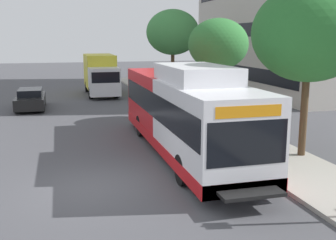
# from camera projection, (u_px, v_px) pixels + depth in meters

# --- Properties ---
(ground_plane) EXTENTS (120.00, 120.00, 0.00)m
(ground_plane) POSITION_uv_depth(u_px,v_px,m) (81.00, 132.00, 20.37)
(ground_plane) COLOR #4C4C51
(sidewalk_curb) EXTENTS (3.00, 56.00, 0.14)m
(sidewalk_curb) POSITION_uv_depth(u_px,v_px,m) (227.00, 131.00, 20.25)
(sidewalk_curb) COLOR #A8A399
(sidewalk_curb) RESTS_ON ground
(transit_bus) EXTENTS (2.58, 12.25, 3.65)m
(transit_bus) POSITION_uv_depth(u_px,v_px,m) (184.00, 112.00, 16.32)
(transit_bus) COLOR white
(transit_bus) RESTS_ON ground
(street_tree_near_stop) EXTENTS (4.23, 4.23, 6.45)m
(street_tree_near_stop) POSITION_uv_depth(u_px,v_px,m) (309.00, 33.00, 14.96)
(street_tree_near_stop) COLOR #4C3823
(street_tree_near_stop) RESTS_ON sidewalk_curb
(street_tree_mid_block) EXTENTS (3.31, 3.31, 5.55)m
(street_tree_mid_block) POSITION_uv_depth(u_px,v_px,m) (218.00, 44.00, 22.33)
(street_tree_mid_block) COLOR #4C3823
(street_tree_mid_block) RESTS_ON sidewalk_curb
(street_tree_far_block) EXTENTS (4.11, 4.11, 6.66)m
(street_tree_far_block) POSITION_uv_depth(u_px,v_px,m) (173.00, 32.00, 31.54)
(street_tree_far_block) COLOR #4C3823
(street_tree_far_block) RESTS_ON sidewalk_curb
(parked_car_far_lane) EXTENTS (1.80, 4.50, 1.33)m
(parked_car_far_lane) POSITION_uv_depth(u_px,v_px,m) (31.00, 99.00, 26.78)
(parked_car_far_lane) COLOR black
(parked_car_far_lane) RESTS_ON ground
(box_truck_background) EXTENTS (2.32, 7.01, 3.25)m
(box_truck_background) POSITION_uv_depth(u_px,v_px,m) (101.00, 74.00, 33.37)
(box_truck_background) COLOR silver
(box_truck_background) RESTS_ON ground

